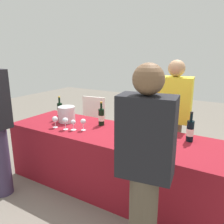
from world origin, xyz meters
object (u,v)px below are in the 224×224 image
Objects in this scene: guest_1 at (145,166)px; menu_board at (94,120)px; wine_glass_1 at (65,121)px; wine_bottle_0 at (60,111)px; ice_bucket at (67,114)px; wine_glass_0 at (55,120)px; wine_bottle_3 at (148,126)px; wine_bottle_1 at (101,117)px; server_pouring at (173,117)px; wine_bottle_5 at (190,131)px; wine_glass_5 at (148,134)px; wine_glass_2 at (73,123)px; wine_glass_3 at (83,122)px; wine_bottle_4 at (159,126)px; wine_bottle_2 at (129,120)px; wine_glass_4 at (128,134)px.

guest_1 is 1.85× the size of menu_board.
menu_board is (-1.82, 1.91, -0.44)m from guest_1.
menu_board is at bearing 111.31° from wine_glass_1.
wine_bottle_0 is 1.44× the size of ice_bucket.
wine_glass_1 is (0.16, 0.01, 0.01)m from wine_glass_0.
wine_bottle_3 is 0.99m from guest_1.
wine_bottle_3 reaches higher than ice_bucket.
server_pouring is at bearing 33.26° from wine_bottle_1.
wine_glass_0 reaches higher than menu_board.
wine_glass_5 is at bearing -145.04° from wine_bottle_5.
wine_glass_0 reaches higher than wine_glass_2.
wine_glass_5 is 0.15× the size of menu_board.
wine_glass_1 is at bearing 146.62° from guest_1.
wine_glass_5 is (1.03, 0.15, -0.02)m from wine_glass_1.
wine_bottle_5 is at bearing 116.49° from server_pouring.
wine_glass_5 is (0.08, -0.18, -0.02)m from wine_bottle_3.
wine_bottle_5 is 2.16m from menu_board.
wine_bottle_3 is at bearing 17.71° from wine_glass_3.
wine_bottle_1 is 0.47m from wine_glass_1.
wine_bottle_4 is at bearing 3.84° from wine_bottle_1.
wine_bottle_1 is 0.38m from wine_glass_2.
wine_glass_3 is (-0.45, -0.33, -0.01)m from wine_bottle_2.
wine_bottle_4 is 2.00× the size of wine_glass_3.
wine_glass_2 is 0.15× the size of menu_board.
wine_glass_3 is at bearing 15.17° from wine_glass_0.
wine_glass_2 and menu_board have the same top height.
guest_1 is (0.28, -0.74, 0.04)m from wine_glass_5.
wine_bottle_0 is at bearing -174.23° from wine_bottle_1.
wine_bottle_2 reaches higher than wine_bottle_1.
wine_glass_1 is (-0.94, -0.33, -0.00)m from wine_bottle_3.
wine_bottle_0 is 1.00× the size of wine_bottle_2.
guest_1 reaches higher than ice_bucket.
wine_glass_1 is 1.43m from guest_1.
wine_glass_4 is (-0.56, -0.37, -0.02)m from wine_bottle_5.
menu_board is at bearing 154.30° from wine_bottle_5.
wine_bottle_5 is 0.67m from wine_glass_4.
wine_bottle_5 is 1.61m from wine_glass_0.
wine_glass_3 is (-0.84, -0.33, 0.00)m from wine_bottle_4.
wine_glass_2 is (-0.19, -0.34, -0.02)m from wine_bottle_1.
wine_glass_4 is at bearing -0.24° from wine_glass_2.
wine_bottle_5 is 1.44× the size of ice_bucket.
wine_bottle_0 is 2.24× the size of wine_glass_3.
wine_bottle_4 is (0.39, 0.01, -0.02)m from wine_bottle_2.
wine_bottle_3 is 0.57m from server_pouring.
menu_board is at bearing 142.69° from wine_glass_5.
wine_glass_4 reaches higher than menu_board.
wine_glass_4 reaches higher than wine_glass_5.
server_pouring is (0.04, 0.74, 0.01)m from wine_glass_5.
wine_bottle_2 reaches higher than wine_glass_5.
wine_bottle_0 is at bearing 173.47° from wine_glass_5.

